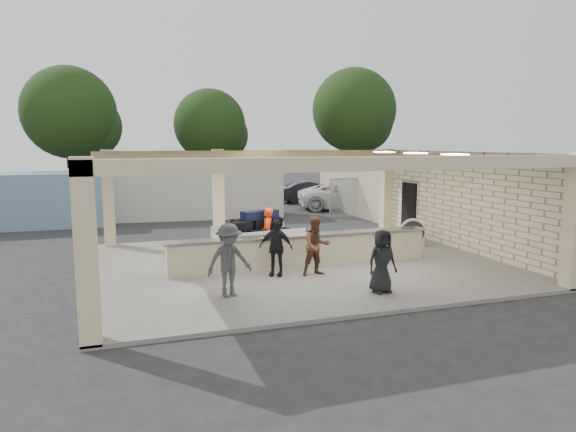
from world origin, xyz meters
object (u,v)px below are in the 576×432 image
object	(u,v)px
passenger_b	(276,247)
car_white_b	(386,191)
baggage_handler	(267,233)
baggage_counter	(302,250)
car_white_a	(346,196)
luggage_cart	(256,233)
drum_fan	(413,232)
passenger_a	(316,246)
container_white	(166,194)
passenger_d	(382,261)
passenger_c	(229,260)
car_dark	(310,192)

from	to	relation	value
passenger_b	car_white_b	world-z (taller)	passenger_b
baggage_handler	passenger_b	xyz separation A→B (m)	(-0.35, -2.06, -0.02)
baggage_counter	car_white_a	world-z (taller)	car_white_a
baggage_handler	luggage_cart	bearing A→B (deg)	-109.58
drum_fan	passenger_b	bearing A→B (deg)	-128.17
passenger_a	container_white	world-z (taller)	container_white
passenger_b	car_white_a	bearing A→B (deg)	88.72
baggage_handler	passenger_d	distance (m)	4.75
car_white_b	passenger_c	bearing A→B (deg)	122.05
passenger_d	car_white_a	xyz separation A→B (m)	(6.34, 15.68, -0.13)
baggage_handler	passenger_a	size ratio (longest dim) A/B	1.00
car_white_a	passenger_b	bearing A→B (deg)	160.76
luggage_cart	car_dark	size ratio (longest dim) A/B	0.70
car_white_b	passenger_d	bearing A→B (deg)	131.59
passenger_b	passenger_c	xyz separation A→B (m)	(-1.65, -1.52, 0.09)
baggage_handler	car_white_a	xyz separation A→B (m)	(7.99, 11.23, -0.17)
luggage_cart	baggage_handler	bearing A→B (deg)	-49.45
car_dark	car_white_a	bearing A→B (deg)	-166.94
baggage_counter	car_white_a	xyz separation A→B (m)	(7.27, 12.51, 0.17)
baggage_counter	luggage_cart	world-z (taller)	luggage_cart
baggage_counter	passenger_c	size ratio (longest dim) A/B	4.60
passenger_c	passenger_d	size ratio (longest dim) A/B	1.13
luggage_cart	passenger_b	distance (m)	2.33
car_white_b	car_dark	world-z (taller)	car_white_b
passenger_d	car_white_b	world-z (taller)	passenger_d
baggage_handler	container_white	size ratio (longest dim) A/B	0.14
baggage_counter	car_white_b	distance (m)	18.31
passenger_a	car_dark	bearing A→B (deg)	68.28
baggage_counter	container_white	distance (m)	12.48
passenger_c	car_white_b	xyz separation A→B (m)	(13.77, 16.90, -0.24)
container_white	drum_fan	bearing A→B (deg)	-48.64
passenger_b	passenger_d	bearing A→B (deg)	-19.14
baggage_handler	passenger_c	size ratio (longest dim) A/B	0.93
passenger_b	container_white	bearing A→B (deg)	128.69
passenger_d	car_white_a	size ratio (longest dim) A/B	0.30
baggage_counter	drum_fan	size ratio (longest dim) A/B	8.22
baggage_counter	car_white_b	world-z (taller)	car_white_b
car_white_b	container_white	world-z (taller)	container_white
passenger_c	car_dark	distance (m)	20.82
passenger_b	passenger_c	bearing A→B (deg)	-106.49
baggage_counter	container_white	xyz separation A→B (m)	(-2.86, 12.13, 0.68)
drum_fan	passenger_a	bearing A→B (deg)	-120.90
passenger_a	passenger_b	bearing A→B (deg)	163.23
baggage_handler	car_white_b	size ratio (longest dim) A/B	0.35
baggage_counter	car_white_b	xyz separation A→B (m)	(11.04, 14.60, 0.16)
passenger_d	car_dark	size ratio (longest dim) A/B	0.39
baggage_handler	passenger_d	world-z (taller)	baggage_handler
baggage_counter	car_white_b	size ratio (longest dim) A/B	1.73
passenger_a	container_white	bearing A→B (deg)	101.16
baggage_counter	passenger_b	size ratio (longest dim) A/B	5.09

